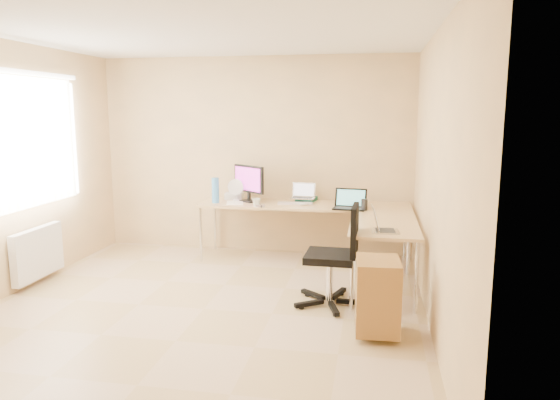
% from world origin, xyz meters
% --- Properties ---
extents(floor, '(4.50, 4.50, 0.00)m').
position_xyz_m(floor, '(0.00, 0.00, 0.00)').
color(floor, tan).
rests_on(floor, ground).
extents(ceiling, '(4.50, 4.50, 0.00)m').
position_xyz_m(ceiling, '(0.00, 0.00, 2.60)').
color(ceiling, white).
rests_on(ceiling, ground).
extents(wall_back, '(4.50, 0.00, 4.50)m').
position_xyz_m(wall_back, '(0.00, 2.25, 1.30)').
color(wall_back, '#DFB879').
rests_on(wall_back, ground).
extents(wall_front, '(4.50, 0.00, 4.50)m').
position_xyz_m(wall_front, '(0.00, -2.25, 1.30)').
color(wall_front, '#DFB879').
rests_on(wall_front, ground).
extents(wall_right, '(0.00, 4.50, 4.50)m').
position_xyz_m(wall_right, '(2.10, 0.00, 1.30)').
color(wall_right, '#DFB879').
rests_on(wall_right, ground).
extents(desk_main, '(2.65, 0.70, 0.73)m').
position_xyz_m(desk_main, '(0.72, 1.85, 0.36)').
color(desk_main, tan).
rests_on(desk_main, ground).
extents(desk_return, '(0.70, 1.30, 0.73)m').
position_xyz_m(desk_return, '(1.70, 0.85, 0.36)').
color(desk_return, tan).
rests_on(desk_return, ground).
extents(monitor, '(0.55, 0.48, 0.47)m').
position_xyz_m(monitor, '(-0.00, 1.89, 0.97)').
color(monitor, black).
rests_on(monitor, desk_main).
extents(book_stack, '(0.27, 0.33, 0.05)m').
position_xyz_m(book_stack, '(0.73, 2.05, 0.76)').
color(book_stack, '#185D4D').
rests_on(book_stack, desk_main).
extents(laptop_center, '(0.31, 0.24, 0.19)m').
position_xyz_m(laptop_center, '(0.69, 1.96, 0.88)').
color(laptop_center, '#B6B6B6').
rests_on(laptop_center, desk_main).
extents(laptop_black, '(0.41, 0.32, 0.24)m').
position_xyz_m(laptop_black, '(1.30, 1.59, 0.85)').
color(laptop_black, black).
rests_on(laptop_black, desk_main).
extents(keyboard, '(0.45, 0.17, 0.02)m').
position_xyz_m(keyboard, '(0.61, 1.82, 0.74)').
color(keyboard, beige).
rests_on(keyboard, desk_main).
extents(mouse, '(0.10, 0.06, 0.03)m').
position_xyz_m(mouse, '(0.73, 1.73, 0.75)').
color(mouse, silver).
rests_on(mouse, desk_main).
extents(mug, '(0.12, 0.12, 0.10)m').
position_xyz_m(mug, '(0.17, 1.55, 0.78)').
color(mug, beige).
rests_on(mug, desk_main).
extents(cd_stack, '(0.16, 0.16, 0.03)m').
position_xyz_m(cd_stack, '(0.22, 1.55, 0.75)').
color(cd_stack, silver).
rests_on(cd_stack, desk_main).
extents(water_bottle, '(0.10, 0.10, 0.32)m').
position_xyz_m(water_bottle, '(-0.40, 1.73, 0.89)').
color(water_bottle, '#4593DC').
rests_on(water_bottle, desk_main).
extents(papers, '(0.27, 0.34, 0.01)m').
position_xyz_m(papers, '(-0.15, 1.76, 0.73)').
color(papers, white).
rests_on(papers, desk_main).
extents(white_box, '(0.24, 0.18, 0.08)m').
position_xyz_m(white_box, '(-0.24, 2.05, 0.77)').
color(white_box, silver).
rests_on(white_box, desk_main).
extents(desk_fan, '(0.21, 0.21, 0.26)m').
position_xyz_m(desk_fan, '(-0.17, 1.92, 0.86)').
color(desk_fan, white).
rests_on(desk_fan, desk_main).
extents(black_cup, '(0.09, 0.09, 0.13)m').
position_xyz_m(black_cup, '(1.48, 1.55, 0.80)').
color(black_cup, black).
rests_on(black_cup, desk_main).
extents(laptop_return, '(0.32, 0.26, 0.20)m').
position_xyz_m(laptop_return, '(1.70, 0.46, 0.83)').
color(laptop_return, '#BDBDBD').
rests_on(laptop_return, desk_return).
extents(office_chair, '(0.63, 0.63, 1.01)m').
position_xyz_m(office_chair, '(1.18, 0.34, 0.50)').
color(office_chair, black).
rests_on(office_chair, ground).
extents(cabinet, '(0.38, 0.46, 0.61)m').
position_xyz_m(cabinet, '(1.64, -0.31, 0.36)').
color(cabinet, brown).
rests_on(cabinet, ground).
extents(radiator, '(0.09, 0.80, 0.55)m').
position_xyz_m(radiator, '(-2.03, 0.40, 0.35)').
color(radiator, white).
rests_on(radiator, ground).
extents(window, '(0.10, 1.80, 1.40)m').
position_xyz_m(window, '(-2.05, 0.40, 1.55)').
color(window, white).
rests_on(window, wall_left).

